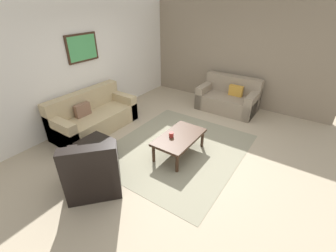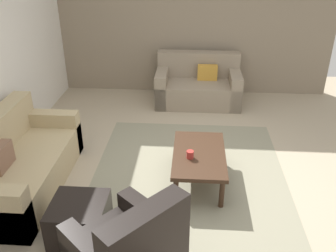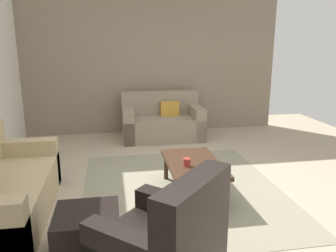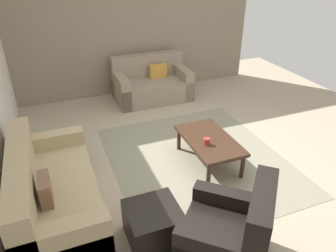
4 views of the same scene
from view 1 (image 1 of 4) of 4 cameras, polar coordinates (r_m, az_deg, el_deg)
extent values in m
plane|color=tan|center=(4.83, 2.29, -5.56)|extent=(8.00, 8.00, 0.00)
cube|color=silver|center=(5.92, -19.94, 14.39)|extent=(6.00, 0.12, 2.80)
cube|color=gray|center=(6.84, 16.71, 16.73)|extent=(0.12, 5.20, 2.80)
cube|color=gray|center=(4.82, 2.30, -5.52)|extent=(2.86, 2.48, 0.01)
cube|color=tan|center=(5.66, -17.35, 1.12)|extent=(1.93, 0.89, 0.42)
cube|color=tan|center=(5.80, -19.74, 3.96)|extent=(1.93, 0.24, 0.88)
cube|color=tan|center=(5.20, -24.70, -1.68)|extent=(0.20, 0.89, 0.62)
cube|color=tan|center=(6.12, -11.35, 5.14)|extent=(0.20, 0.89, 0.62)
cube|color=brown|center=(5.47, -20.31, 3.73)|extent=(0.36, 0.12, 0.28)
cube|color=gray|center=(6.57, 14.29, 5.58)|extent=(0.89, 1.52, 0.42)
cube|color=gray|center=(6.77, 15.55, 8.24)|extent=(0.24, 1.52, 0.88)
cube|color=gray|center=(6.76, 9.18, 7.72)|extent=(0.89, 0.20, 0.62)
cube|color=gray|center=(6.36, 19.91, 4.89)|extent=(0.89, 0.20, 0.62)
cube|color=gold|center=(6.49, 16.36, 8.34)|extent=(0.12, 0.36, 0.28)
cube|color=black|center=(4.03, -17.58, -11.43)|extent=(1.13, 1.13, 0.44)
cube|color=black|center=(3.64, -18.34, -11.40)|extent=(0.73, 0.69, 0.95)
cube|color=black|center=(3.95, -13.09, -10.08)|extent=(0.66, 0.70, 0.60)
cube|color=black|center=(4.03, -22.34, -10.95)|extent=(0.66, 0.70, 0.60)
cube|color=black|center=(4.64, -17.24, -5.67)|extent=(0.56, 0.56, 0.40)
cylinder|color=#382316|center=(4.14, 2.22, -9.21)|extent=(0.06, 0.06, 0.36)
cylinder|color=#382316|center=(4.85, 8.44, -3.14)|extent=(0.06, 0.06, 0.36)
cylinder|color=#382316|center=(4.38, -3.57, -6.81)|extent=(0.06, 0.06, 0.36)
cylinder|color=#382316|center=(5.06, 3.19, -1.38)|extent=(0.06, 0.06, 0.36)
cube|color=#382316|center=(4.48, 2.82, -2.74)|extent=(1.10, 0.64, 0.05)
cylinder|color=#B2332D|center=(4.40, 0.81, -2.18)|extent=(0.09, 0.09, 0.09)
cube|color=#382316|center=(5.75, -20.37, 17.60)|extent=(0.79, 0.04, 0.60)
cube|color=#4AA35C|center=(5.74, -20.28, 17.59)|extent=(0.71, 0.01, 0.52)
camera|label=2|loc=(2.15, -73.73, 8.90)|focal=39.08mm
camera|label=3|loc=(3.10, -60.79, -3.78)|focal=36.01mm
camera|label=4|loc=(3.94, -61.29, 15.29)|focal=34.10mm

